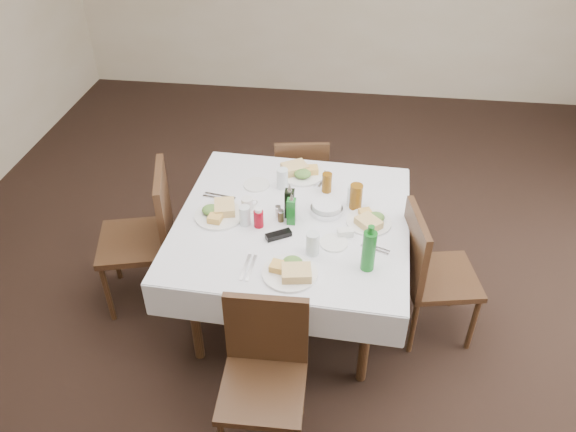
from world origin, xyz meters
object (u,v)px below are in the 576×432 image
object	(u,v)px
chair_south	(265,366)
oil_cruet_green	(291,210)
green_bottle	(369,250)
water_e	(353,196)
ketchup_bottle	(259,218)
water_s	(313,244)
oil_cruet_dark	(290,202)
water_n	(282,179)
bread_basket	(327,208)
chair_west	(149,230)
dining_table	(293,229)
chair_north	(301,179)
coffee_mug	(248,205)
water_w	(245,216)
chair_east	(428,268)

from	to	relation	value
chair_south	oil_cruet_green	distance (m)	0.93
chair_south	green_bottle	distance (m)	0.80
chair_south	water_e	distance (m)	1.19
chair_south	water_e	xyz separation A→B (m)	(0.38, 1.08, 0.32)
oil_cruet_green	ketchup_bottle	size ratio (longest dim) A/B	1.69
water_s	oil_cruet_dark	size ratio (longest dim) A/B	0.58
water_n	oil_cruet_dark	bearing A→B (deg)	-74.20
bread_basket	green_bottle	xyz separation A→B (m)	(0.25, -0.47, 0.09)
bread_basket	green_bottle	distance (m)	0.55
chair_west	water_n	size ratio (longest dim) A/B	7.31
dining_table	ketchup_bottle	world-z (taller)	ketchup_bottle
chair_north	ketchup_bottle	size ratio (longest dim) A/B	6.54
coffee_mug	chair_south	bearing A→B (deg)	-75.14
chair_north	ketchup_bottle	distance (m)	1.05
chair_north	water_s	distance (m)	1.25
chair_north	chair_west	bearing A→B (deg)	-135.80
water_e	green_bottle	distance (m)	0.58
coffee_mug	water_s	bearing A→B (deg)	-39.39
chair_west	water_n	xyz separation A→B (m)	(0.83, 0.30, 0.27)
chair_north	water_w	world-z (taller)	water_w
dining_table	water_w	distance (m)	0.32
oil_cruet_dark	water_n	bearing A→B (deg)	105.80
water_w	oil_cruet_green	world-z (taller)	oil_cruet_green
ketchup_bottle	chair_west	bearing A→B (deg)	171.02
chair_west	water_n	distance (m)	0.92
oil_cruet_dark	coffee_mug	size ratio (longest dim) A/B	1.93
chair_south	dining_table	bearing A→B (deg)	88.02
water_n	water_s	size ratio (longest dim) A/B	0.99
chair_north	chair_west	distance (m)	1.24
water_s	chair_east	bearing A→B (deg)	18.39
water_w	ketchup_bottle	xyz separation A→B (m)	(0.08, -0.01, -0.00)
bread_basket	oil_cruet_dark	xyz separation A→B (m)	(-0.22, -0.07, 0.07)
dining_table	coffee_mug	size ratio (longest dim) A/B	11.81
water_w	chair_south	bearing A→B (deg)	-73.41
ketchup_bottle	green_bottle	distance (m)	0.70
chair_south	oil_cruet_green	bearing A→B (deg)	88.15
dining_table	water_s	world-z (taller)	water_s
water_w	ketchup_bottle	distance (m)	0.08
water_n	water_s	world-z (taller)	water_s
chair_east	water_e	world-z (taller)	chair_east
chair_west	oil_cruet_dark	bearing A→B (deg)	0.27
water_w	coffee_mug	bearing A→B (deg)	94.34
chair_west	green_bottle	size ratio (longest dim) A/B	3.47
green_bottle	bread_basket	bearing A→B (deg)	118.04
bread_basket	ketchup_bottle	world-z (taller)	ketchup_bottle
chair_south	bread_basket	distance (m)	1.06
chair_west	water_s	xyz separation A→B (m)	(1.08, -0.32, 0.27)
chair_south	water_s	xyz separation A→B (m)	(0.18, 0.60, 0.32)
dining_table	oil_cruet_green	bearing A→B (deg)	-94.72
oil_cruet_green	bread_basket	bearing A→B (deg)	33.18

